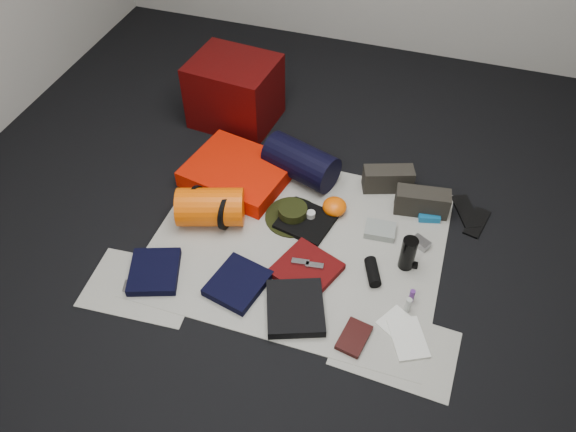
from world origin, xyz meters
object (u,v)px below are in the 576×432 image
(sleeping_pad, at_px, (238,172))
(water_bottle, at_px, (408,253))
(compact_camera, at_px, (421,243))
(red_cabinet, at_px, (235,92))
(paperback_book, at_px, (354,337))
(stuff_sack, at_px, (210,207))
(navy_duffel, at_px, (301,162))

(sleeping_pad, xyz_separation_m, water_bottle, (1.12, -0.37, 0.05))
(sleeping_pad, xyz_separation_m, compact_camera, (1.18, -0.20, -0.03))
(red_cabinet, height_order, water_bottle, red_cabinet)
(paperback_book, bearing_deg, water_bottle, 83.82)
(red_cabinet, bearing_deg, sleeping_pad, -62.02)
(red_cabinet, relative_size, sleeping_pad, 0.91)
(red_cabinet, xyz_separation_m, stuff_sack, (0.22, -0.96, -0.11))
(sleeping_pad, height_order, stuff_sack, stuff_sack)
(stuff_sack, relative_size, compact_camera, 3.71)
(navy_duffel, distance_m, compact_camera, 0.88)
(sleeping_pad, bearing_deg, water_bottle, -18.14)
(sleeping_pad, bearing_deg, paperback_book, -43.12)
(water_bottle, distance_m, compact_camera, 0.20)
(stuff_sack, relative_size, water_bottle, 1.82)
(red_cabinet, bearing_deg, paperback_book, -45.38)
(stuff_sack, bearing_deg, water_bottle, 0.71)
(sleeping_pad, bearing_deg, navy_duffel, 21.50)
(sleeping_pad, distance_m, paperback_book, 1.32)
(sleeping_pad, relative_size, water_bottle, 2.87)
(compact_camera, height_order, paperback_book, compact_camera)
(water_bottle, bearing_deg, stuff_sack, -179.29)
(stuff_sack, relative_size, paperback_book, 1.98)
(navy_duffel, distance_m, paperback_book, 1.21)
(navy_duffel, xyz_separation_m, water_bottle, (0.75, -0.51, -0.01))
(water_bottle, height_order, compact_camera, water_bottle)
(water_bottle, bearing_deg, sleeping_pad, 161.86)
(sleeping_pad, distance_m, water_bottle, 1.18)
(navy_duffel, xyz_separation_m, compact_camera, (0.81, -0.34, -0.10))
(navy_duffel, bearing_deg, compact_camera, -3.74)
(water_bottle, distance_m, paperback_book, 0.56)
(stuff_sack, relative_size, navy_duffel, 0.84)
(red_cabinet, distance_m, water_bottle, 1.66)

